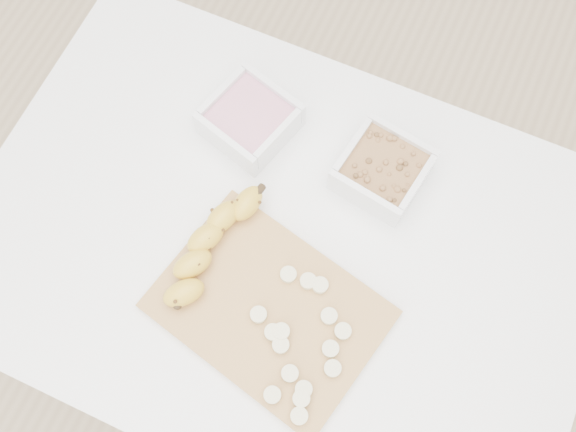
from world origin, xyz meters
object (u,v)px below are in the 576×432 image
at_px(table, 281,261).
at_px(banana, 210,247).
at_px(bowl_granola, 383,170).
at_px(cutting_board, 269,309).
at_px(bowl_yogurt, 250,119).

relative_size(table, banana, 4.48).
bearing_deg(banana, table, 51.83).
relative_size(bowl_granola, cutting_board, 0.45).
xyz_separation_m(table, banana, (-0.09, -0.06, 0.13)).
bearing_deg(table, banana, -148.40).
distance_m(bowl_yogurt, cutting_board, 0.32).
height_order(bowl_granola, cutting_board, bowl_granola).
bearing_deg(cutting_board, banana, 158.94).
xyz_separation_m(table, bowl_granola, (0.10, 0.17, 0.13)).
xyz_separation_m(bowl_yogurt, cutting_board, (0.16, -0.27, -0.02)).
height_order(bowl_granola, banana, bowl_granola).
distance_m(bowl_yogurt, bowl_granola, 0.23).
bearing_deg(bowl_yogurt, banana, -80.35).
bearing_deg(bowl_yogurt, bowl_granola, 1.13).
xyz_separation_m(bowl_granola, banana, (-0.20, -0.23, 0.00)).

